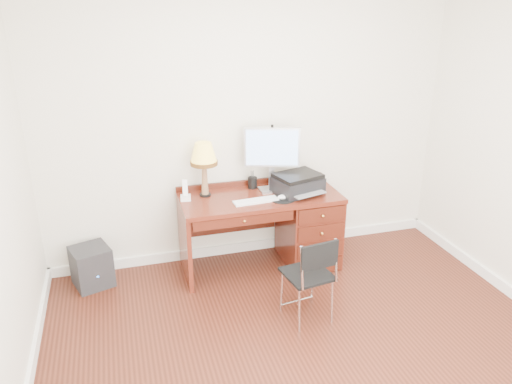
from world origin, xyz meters
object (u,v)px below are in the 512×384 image
object	(u,v)px
printer	(298,183)
equipment_box	(92,266)
leg_lamp	(204,157)
phone	(185,194)
desk	(291,224)
chair	(310,271)
monitor	(271,151)

from	to	relation	value
printer	equipment_box	bearing A→B (deg)	160.35
printer	leg_lamp	distance (m)	0.92
printer	leg_lamp	size ratio (longest dim) A/B	0.97
leg_lamp	phone	xyz separation A→B (m)	(-0.19, -0.05, -0.32)
desk	printer	bearing A→B (deg)	-36.52
equipment_box	printer	bearing A→B (deg)	-22.41
desk	phone	bearing A→B (deg)	175.24
printer	equipment_box	distance (m)	2.05
leg_lamp	chair	distance (m)	1.44
chair	printer	bearing A→B (deg)	67.70
leg_lamp	equipment_box	bearing A→B (deg)	-177.78
monitor	printer	xyz separation A→B (m)	(0.21, -0.16, -0.29)
chair	equipment_box	xyz separation A→B (m)	(-1.71, 1.06, -0.27)
phone	equipment_box	bearing A→B (deg)	-173.63
leg_lamp	printer	bearing A→B (deg)	-11.08
desk	printer	size ratio (longest dim) A/B	3.00
phone	chair	size ratio (longest dim) A/B	0.26
desk	chair	xyz separation A→B (m)	(-0.19, -0.97, 0.05)
printer	equipment_box	xyz separation A→B (m)	(-1.94, 0.13, -0.66)
monitor	printer	size ratio (longest dim) A/B	1.22
desk	equipment_box	bearing A→B (deg)	177.11
phone	equipment_box	size ratio (longest dim) A/B	0.52
phone	equipment_box	world-z (taller)	phone
printer	equipment_box	size ratio (longest dim) A/B	1.34
phone	monitor	bearing A→B (deg)	10.42
equipment_box	monitor	bearing A→B (deg)	-17.52
printer	monitor	bearing A→B (deg)	127.12
desk	chair	size ratio (longest dim) A/B	1.98
leg_lamp	chair	bearing A→B (deg)	-60.55
equipment_box	phone	bearing A→B (deg)	-19.48
desk	printer	xyz separation A→B (m)	(0.04, -0.03, 0.43)
printer	phone	world-z (taller)	phone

